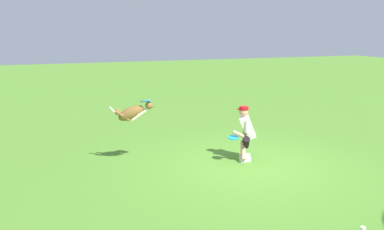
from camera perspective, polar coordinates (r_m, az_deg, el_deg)
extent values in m
plane|color=#50882C|center=(9.12, 8.55, -7.40)|extent=(60.00, 60.00, 0.00)
cube|color=silver|center=(9.68, 7.62, -5.88)|extent=(0.26, 0.10, 0.10)
cylinder|color=tan|center=(9.62, 7.36, -4.80)|extent=(0.23, 0.33, 0.37)
cylinder|color=black|center=(9.54, 7.76, -3.55)|extent=(0.30, 0.43, 0.37)
cube|color=silver|center=(9.41, 7.70, -6.41)|extent=(0.26, 0.10, 0.10)
cylinder|color=tan|center=(9.35, 7.43, -5.30)|extent=(0.23, 0.33, 0.37)
cylinder|color=black|center=(9.31, 7.83, -3.95)|extent=(0.30, 0.43, 0.37)
cube|color=silver|center=(9.34, 8.04, -1.71)|extent=(0.51, 0.48, 0.58)
cylinder|color=silver|center=(9.51, 7.87, -1.07)|extent=(0.14, 0.16, 0.29)
cylinder|color=silver|center=(9.13, 8.00, -1.65)|extent=(0.14, 0.16, 0.29)
cylinder|color=tan|center=(9.14, 6.72, -2.76)|extent=(0.29, 0.19, 0.19)
cylinder|color=tan|center=(9.57, 7.59, -1.97)|extent=(0.13, 0.16, 0.27)
sphere|color=tan|center=(9.25, 7.49, 0.46)|extent=(0.21, 0.21, 0.21)
cylinder|color=red|center=(9.23, 7.51, 1.01)|extent=(0.22, 0.22, 0.07)
cylinder|color=red|center=(9.23, 6.88, 0.83)|extent=(0.12, 0.12, 0.02)
ellipsoid|color=brown|center=(9.04, -8.82, 0.28)|extent=(0.72, 0.44, 0.50)
ellipsoid|color=beige|center=(9.03, -7.74, 0.13)|extent=(0.14, 0.19, 0.17)
sphere|color=brown|center=(8.99, -6.25, 1.37)|extent=(0.17, 0.17, 0.17)
cone|color=brown|center=(8.99, -5.67, 1.25)|extent=(0.11, 0.11, 0.09)
cone|color=brown|center=(8.92, -6.39, 1.77)|extent=(0.06, 0.06, 0.07)
cone|color=brown|center=(9.03, -6.38, 1.90)|extent=(0.06, 0.06, 0.07)
cylinder|color=beige|center=(8.96, -7.66, -0.07)|extent=(0.35, 0.15, 0.27)
cylinder|color=beige|center=(9.12, -7.62, 0.16)|extent=(0.35, 0.15, 0.27)
cylinder|color=brown|center=(8.98, -10.02, -0.11)|extent=(0.35, 0.15, 0.27)
cylinder|color=brown|center=(9.14, -9.94, 0.11)|extent=(0.35, 0.15, 0.27)
cylinder|color=beige|center=(9.06, -11.28, 0.54)|extent=(0.21, 0.09, 0.23)
cylinder|color=#2E8BED|center=(8.95, -6.68, 2.02)|extent=(0.37, 0.36, 0.12)
cylinder|color=#1A93EE|center=(9.14, 5.96, -3.26)|extent=(0.35, 0.35, 0.07)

